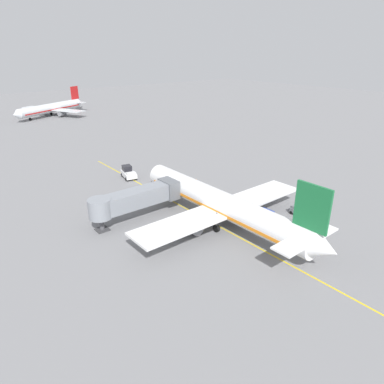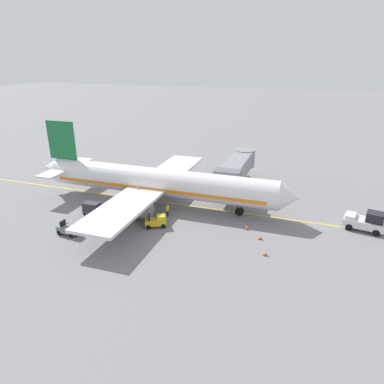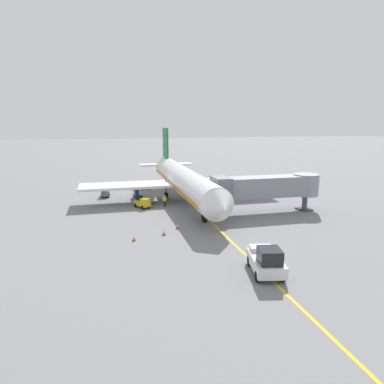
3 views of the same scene
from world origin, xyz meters
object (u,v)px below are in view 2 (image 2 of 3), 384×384
at_px(baggage_cart_front, 109,212).
at_px(safety_cone_nose_left, 265,253).
at_px(pushback_tractor, 366,221).
at_px(safety_cone_wing_tip, 247,227).
at_px(baggage_tug_trailing, 156,221).
at_px(safety_cone_nose_right, 260,237).
at_px(parked_airliner, 157,182).
at_px(baggage_cart_second_in_train, 92,207).
at_px(baggage_tug_lead, 69,229).
at_px(ground_crew_wing_walker, 168,210).
at_px(jet_bridge, 237,168).

bearing_deg(baggage_cart_front, safety_cone_nose_left, 83.45).
distance_m(pushback_tractor, safety_cone_wing_tip, 13.90).
bearing_deg(baggage_tug_trailing, safety_cone_nose_right, 94.60).
distance_m(parked_airliner, baggage_tug_trailing, 7.34).
xyz_separation_m(pushback_tractor, baggage_cart_second_in_train, (6.73, -32.85, -0.15)).
height_order(baggage_tug_lead, ground_crew_wing_walker, ground_crew_wing_walker).
height_order(baggage_cart_second_in_train, ground_crew_wing_walker, ground_crew_wing_walker).
height_order(pushback_tractor, safety_cone_nose_left, pushback_tractor).
distance_m(parked_airliner, ground_crew_wing_walker, 4.93).
xyz_separation_m(parked_airliner, baggage_cart_front, (6.31, -3.72, -2.24)).
bearing_deg(baggage_tug_lead, pushback_tractor, 111.03).
relative_size(pushback_tractor, safety_cone_nose_left, 8.05).
xyz_separation_m(jet_bridge, ground_crew_wing_walker, (12.47, -6.14, -2.50)).
height_order(baggage_cart_second_in_train, safety_cone_wing_tip, baggage_cart_second_in_train).
distance_m(pushback_tractor, safety_cone_nose_left, 13.99).
height_order(jet_bridge, pushback_tractor, jet_bridge).
distance_m(baggage_cart_second_in_train, safety_cone_wing_tip, 19.86).
bearing_deg(baggage_cart_front, baggage_tug_lead, -22.90).
relative_size(jet_bridge, ground_crew_wing_walker, 8.68).
relative_size(ground_crew_wing_walker, safety_cone_wing_tip, 2.86).
relative_size(parked_airliner, baggage_cart_front, 12.73).
bearing_deg(pushback_tractor, baggage_tug_trailing, -72.78).
bearing_deg(safety_cone_nose_right, safety_cone_wing_tip, -134.24).
bearing_deg(jet_bridge, parked_airliner, -44.60).
xyz_separation_m(baggage_cart_front, safety_cone_nose_right, (-0.95, 18.69, -0.66)).
xyz_separation_m(pushback_tractor, safety_cone_wing_tip, (4.47, -13.14, -0.81)).
relative_size(safety_cone_nose_left, safety_cone_nose_right, 1.00).
bearing_deg(baggage_tug_lead, jet_bridge, 144.06).
bearing_deg(safety_cone_nose_left, baggage_cart_second_in_train, -97.01).
bearing_deg(ground_crew_wing_walker, baggage_cart_front, -65.49).
bearing_deg(baggage_cart_front, ground_crew_wing_walker, 114.51).
bearing_deg(safety_cone_nose_left, pushback_tractor, 132.90).
bearing_deg(baggage_cart_second_in_train, baggage_tug_trailing, 86.58).
xyz_separation_m(baggage_tug_trailing, safety_cone_nose_right, (-0.99, 12.26, -0.42)).
bearing_deg(safety_cone_wing_tip, pushback_tractor, 108.79).
height_order(baggage_tug_lead, safety_cone_nose_right, baggage_tug_lead).
bearing_deg(safety_cone_nose_right, pushback_tractor, 119.23).
height_order(baggage_tug_trailing, safety_cone_nose_right, baggage_tug_trailing).
xyz_separation_m(pushback_tractor, safety_cone_nose_right, (6.30, -11.26, -0.81)).
distance_m(safety_cone_nose_left, safety_cone_nose_right, 3.37).
bearing_deg(safety_cone_wing_tip, baggage_cart_second_in_train, -83.47).
bearing_deg(baggage_cart_second_in_train, pushback_tractor, 101.57).
relative_size(baggage_tug_lead, safety_cone_nose_right, 4.34).
distance_m(baggage_cart_second_in_train, safety_cone_nose_right, 21.61).
bearing_deg(safety_cone_nose_right, baggage_tug_trailing, -85.40).
height_order(pushback_tractor, safety_cone_wing_tip, pushback_tractor).
bearing_deg(baggage_tug_trailing, parked_airliner, -156.82).
height_order(jet_bridge, baggage_cart_second_in_train, jet_bridge).
bearing_deg(pushback_tractor, safety_cone_nose_right, -60.77).
bearing_deg(baggage_tug_trailing, safety_cone_nose_left, 80.50).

